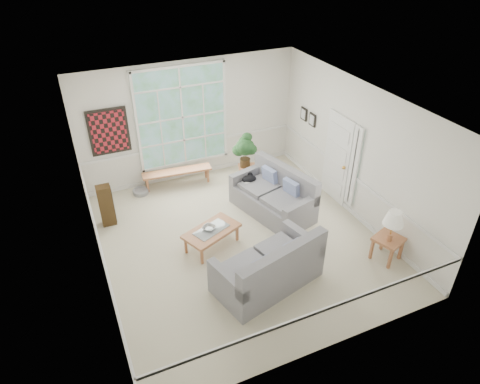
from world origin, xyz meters
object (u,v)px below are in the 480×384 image
at_px(loveseat_front, 267,261).
at_px(side_table, 387,248).
at_px(end_table, 248,175).
at_px(coffee_table, 212,238).
at_px(loveseat_right, 273,193).

bearing_deg(loveseat_front, side_table, -22.72).
bearing_deg(end_table, side_table, -70.76).
bearing_deg(end_table, loveseat_front, -109.23).
distance_m(loveseat_front, side_table, 2.49).
distance_m(coffee_table, side_table, 3.47).
relative_size(loveseat_front, coffee_table, 1.71).
bearing_deg(loveseat_right, side_table, -75.90).
distance_m(loveseat_right, loveseat_front, 2.28).
relative_size(coffee_table, end_table, 2.43).
distance_m(loveseat_right, end_table, 1.38).
bearing_deg(loveseat_front, loveseat_right, 45.62).
height_order(end_table, side_table, side_table).
bearing_deg(coffee_table, end_table, 25.72).
xyz_separation_m(coffee_table, side_table, (3.00, -1.74, 0.04)).
xyz_separation_m(loveseat_front, coffee_table, (-0.55, 1.38, -0.31)).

